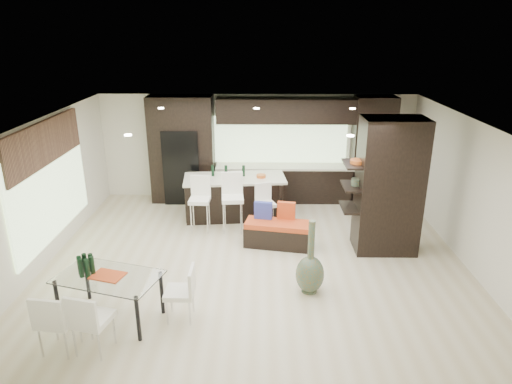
{
  "coord_description": "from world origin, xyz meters",
  "views": [
    {
      "loc": [
        0.11,
        -8.03,
        4.29
      ],
      "look_at": [
        0.0,
        0.6,
        1.15
      ],
      "focal_mm": 32.0,
      "sensor_mm": 36.0,
      "label": 1
    }
  ],
  "objects_px": {
    "dining_table": "(111,297)",
    "floor_vase": "(311,257)",
    "stool_left": "(200,210)",
    "stool_mid": "(233,209)",
    "chair_far": "(59,323)",
    "kitchen_island": "(235,197)",
    "chair_end": "(180,296)",
    "stool_right": "(266,212)",
    "chair_near": "(93,323)",
    "bench": "(279,234)"
  },
  "relations": [
    {
      "from": "stool_mid",
      "to": "floor_vase",
      "type": "distance_m",
      "value": 2.86
    },
    {
      "from": "floor_vase",
      "to": "dining_table",
      "type": "height_order",
      "value": "floor_vase"
    },
    {
      "from": "stool_mid",
      "to": "chair_far",
      "type": "height_order",
      "value": "stool_mid"
    },
    {
      "from": "bench",
      "to": "chair_near",
      "type": "distance_m",
      "value": 4.24
    },
    {
      "from": "dining_table",
      "to": "chair_far",
      "type": "relative_size",
      "value": 1.76
    },
    {
      "from": "dining_table",
      "to": "chair_far",
      "type": "xyz_separation_m",
      "value": [
        -0.48,
        -0.75,
        0.07
      ]
    },
    {
      "from": "stool_mid",
      "to": "dining_table",
      "type": "xyz_separation_m",
      "value": [
        -1.69,
        -3.25,
        -0.16
      ]
    },
    {
      "from": "stool_mid",
      "to": "chair_far",
      "type": "relative_size",
      "value": 1.21
    },
    {
      "from": "chair_near",
      "to": "stool_mid",
      "type": "bearing_deg",
      "value": 80.41
    },
    {
      "from": "chair_end",
      "to": "dining_table",
      "type": "bearing_deg",
      "value": 90.11
    },
    {
      "from": "chair_near",
      "to": "stool_right",
      "type": "bearing_deg",
      "value": 72.5
    },
    {
      "from": "dining_table",
      "to": "stool_mid",
      "type": "bearing_deg",
      "value": 79.17
    },
    {
      "from": "stool_left",
      "to": "chair_far",
      "type": "height_order",
      "value": "stool_left"
    },
    {
      "from": "bench",
      "to": "chair_far",
      "type": "distance_m",
      "value": 4.55
    },
    {
      "from": "stool_right",
      "to": "chair_near",
      "type": "xyz_separation_m",
      "value": [
        -2.41,
        -4.05,
        0.02
      ]
    },
    {
      "from": "kitchen_island",
      "to": "chair_end",
      "type": "relative_size",
      "value": 2.9
    },
    {
      "from": "stool_left",
      "to": "bench",
      "type": "xyz_separation_m",
      "value": [
        1.71,
        -0.74,
        -0.23
      ]
    },
    {
      "from": "floor_vase",
      "to": "stool_left",
      "type": "bearing_deg",
      "value": 131.4
    },
    {
      "from": "floor_vase",
      "to": "bench",
      "type": "bearing_deg",
      "value": 105.2
    },
    {
      "from": "stool_mid",
      "to": "floor_vase",
      "type": "xyz_separation_m",
      "value": [
        1.45,
        -2.46,
        0.13
      ]
    },
    {
      "from": "stool_left",
      "to": "chair_far",
      "type": "xyz_separation_m",
      "value": [
        -1.45,
        -4.01,
        -0.06
      ]
    },
    {
      "from": "kitchen_island",
      "to": "floor_vase",
      "type": "distance_m",
      "value": 3.6
    },
    {
      "from": "stool_right",
      "to": "kitchen_island",
      "type": "bearing_deg",
      "value": 112.23
    },
    {
      "from": "bench",
      "to": "chair_end",
      "type": "height_order",
      "value": "chair_end"
    },
    {
      "from": "chair_far",
      "to": "bench",
      "type": "bearing_deg",
      "value": 53.5
    },
    {
      "from": "stool_mid",
      "to": "chair_far",
      "type": "distance_m",
      "value": 4.55
    },
    {
      "from": "chair_near",
      "to": "kitchen_island",
      "type": "bearing_deg",
      "value": 84.06
    },
    {
      "from": "stool_left",
      "to": "stool_mid",
      "type": "bearing_deg",
      "value": 1.5
    },
    {
      "from": "kitchen_island",
      "to": "dining_table",
      "type": "relative_size",
      "value": 1.53
    },
    {
      "from": "stool_left",
      "to": "chair_end",
      "type": "height_order",
      "value": "stool_left"
    },
    {
      "from": "stool_right",
      "to": "floor_vase",
      "type": "relative_size",
      "value": 0.65
    },
    {
      "from": "stool_mid",
      "to": "chair_near",
      "type": "xyz_separation_m",
      "value": [
        -1.69,
        -4.0,
        -0.08
      ]
    },
    {
      "from": "kitchen_island",
      "to": "bench",
      "type": "distance_m",
      "value": 1.86
    },
    {
      "from": "bench",
      "to": "chair_far",
      "type": "xyz_separation_m",
      "value": [
        -3.15,
        -3.28,
        0.17
      ]
    },
    {
      "from": "bench",
      "to": "chair_end",
      "type": "bearing_deg",
      "value": -111.86
    },
    {
      "from": "chair_near",
      "to": "stool_left",
      "type": "bearing_deg",
      "value": 89.75
    },
    {
      "from": "dining_table",
      "to": "floor_vase",
      "type": "bearing_deg",
      "value": 30.82
    },
    {
      "from": "stool_right",
      "to": "stool_mid",
      "type": "bearing_deg",
      "value": 163.44
    },
    {
      "from": "stool_left",
      "to": "bench",
      "type": "relative_size",
      "value": 0.72
    },
    {
      "from": "stool_mid",
      "to": "stool_right",
      "type": "relative_size",
      "value": 1.23
    },
    {
      "from": "dining_table",
      "to": "stool_left",
      "type": "bearing_deg",
      "value": 90.13
    },
    {
      "from": "kitchen_island",
      "to": "stool_left",
      "type": "height_order",
      "value": "stool_left"
    },
    {
      "from": "chair_far",
      "to": "chair_end",
      "type": "distance_m",
      "value": 1.72
    },
    {
      "from": "chair_far",
      "to": "chair_end",
      "type": "xyz_separation_m",
      "value": [
        1.55,
        0.75,
        -0.03
      ]
    },
    {
      "from": "kitchen_island",
      "to": "chair_far",
      "type": "relative_size",
      "value": 2.69
    },
    {
      "from": "stool_left",
      "to": "floor_vase",
      "type": "bearing_deg",
      "value": -45.99
    },
    {
      "from": "stool_right",
      "to": "dining_table",
      "type": "bearing_deg",
      "value": -146.21
    },
    {
      "from": "chair_far",
      "to": "floor_vase",
      "type": "bearing_deg",
      "value": 30.46
    },
    {
      "from": "dining_table",
      "to": "chair_end",
      "type": "distance_m",
      "value": 1.07
    },
    {
      "from": "bench",
      "to": "floor_vase",
      "type": "xyz_separation_m",
      "value": [
        0.47,
        -1.73,
        0.4
      ]
    }
  ]
}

